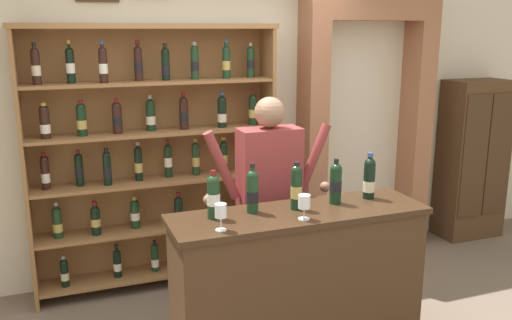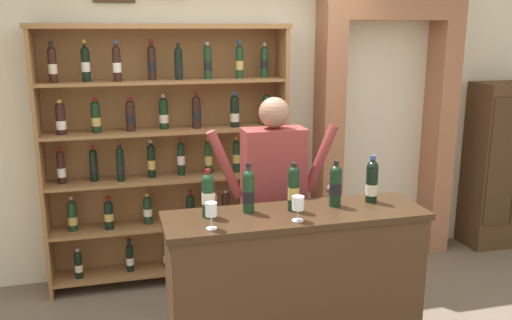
{
  "view_description": "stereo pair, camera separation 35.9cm",
  "coord_description": "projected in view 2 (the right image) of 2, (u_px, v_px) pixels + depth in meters",
  "views": [
    {
      "loc": [
        -1.25,
        -2.97,
        2.15
      ],
      "look_at": [
        -0.02,
        0.31,
        1.3
      ],
      "focal_mm": 38.18,
      "sensor_mm": 36.0,
      "label": 1
    },
    {
      "loc": [
        -0.91,
        -3.08,
        2.15
      ],
      "look_at": [
        -0.02,
        0.31,
        1.3
      ],
      "focal_mm": 38.18,
      "sensor_mm": 36.0,
      "label": 2
    }
  ],
  "objects": [
    {
      "name": "archway_doorway",
      "position": [
        382.0,
        107.0,
        5.11
      ],
      "size": [
        1.33,
        0.45,
        2.56
      ],
      "color": "#9E6647",
      "rests_on": "ground"
    },
    {
      "name": "tasting_bottle_prosecco",
      "position": [
        335.0,
        185.0,
        3.52
      ],
      "size": [
        0.08,
        0.08,
        0.3
      ],
      "color": "black",
      "rests_on": "tasting_counter"
    },
    {
      "name": "tasting_bottle_chianti",
      "position": [
        294.0,
        187.0,
        3.43
      ],
      "size": [
        0.07,
        0.07,
        0.31
      ],
      "color": "black",
      "rests_on": "tasting_counter"
    },
    {
      "name": "wine_glass_right",
      "position": [
        211.0,
        210.0,
        3.12
      ],
      "size": [
        0.07,
        0.07,
        0.16
      ],
      "color": "silver",
      "rests_on": "tasting_counter"
    },
    {
      "name": "wine_shelf",
      "position": [
        167.0,
        148.0,
        4.56
      ],
      "size": [
        2.05,
        0.34,
        2.19
      ],
      "color": "olive",
      "rests_on": "ground"
    },
    {
      "name": "tasting_bottle_vin_santo",
      "position": [
        248.0,
        190.0,
        3.4
      ],
      "size": [
        0.08,
        0.08,
        0.32
      ],
      "color": "#19381E",
      "rests_on": "tasting_counter"
    },
    {
      "name": "tasting_counter",
      "position": [
        295.0,
        287.0,
        3.54
      ],
      "size": [
        1.67,
        0.5,
        1.02
      ],
      "color": "#422B19",
      "rests_on": "ground"
    },
    {
      "name": "shopkeeper",
      "position": [
        274.0,
        185.0,
        3.95
      ],
      "size": [
        1.0,
        0.22,
        1.69
      ],
      "color": "#2D3347",
      "rests_on": "ground"
    },
    {
      "name": "tasting_bottle_riserva",
      "position": [
        372.0,
        181.0,
        3.6
      ],
      "size": [
        0.08,
        0.08,
        0.32
      ],
      "color": "black",
      "rests_on": "tasting_counter"
    },
    {
      "name": "side_cabinet",
      "position": [
        501.0,
        165.0,
        5.42
      ],
      "size": [
        0.65,
        0.4,
        1.65
      ],
      "color": "#4C331E",
      "rests_on": "ground"
    },
    {
      "name": "tasting_bottle_rosso",
      "position": [
        208.0,
        194.0,
        3.32
      ],
      "size": [
        0.08,
        0.08,
        0.3
      ],
      "color": "#19381E",
      "rests_on": "tasting_counter"
    },
    {
      "name": "wine_glass_spare",
      "position": [
        298.0,
        205.0,
        3.25
      ],
      "size": [
        0.07,
        0.07,
        0.15
      ],
      "color": "silver",
      "rests_on": "tasting_counter"
    },
    {
      "name": "back_wall",
      "position": [
        219.0,
        102.0,
        4.85
      ],
      "size": [
        12.0,
        0.19,
        3.03
      ],
      "color": "beige",
      "rests_on": "ground"
    }
  ]
}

